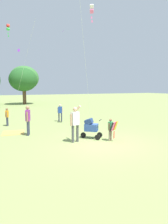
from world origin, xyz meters
TOP-DOWN VIEW (x-y plane):
  - ground_plane at (0.00, 0.00)m, footprint 120.00×120.00m
  - child_with_butterfly_kite at (0.58, 0.20)m, footprint 0.60×0.49m
  - person_adult_flyer at (-1.07, 0.73)m, footprint 0.55×0.57m
  - stroller at (-0.08, 1.01)m, footprint 1.01×0.94m
  - kite_adult_black at (1.18, 3.43)m, footprint 2.19×2.77m
  - kite_orange_delta at (-2.91, 10.88)m, footprint 1.71×3.97m
  - distant_kites_cluster at (2.29, 25.12)m, footprint 14.69×6.61m
  - person_red_shirt at (0.07, 6.33)m, footprint 0.36×0.31m
  - person_sitting_far at (-2.83, 3.03)m, footprint 0.31×0.49m
  - person_couple_left at (-3.67, 6.24)m, footprint 0.24×0.37m
  - picnic_blanket at (-3.52, 3.96)m, footprint 1.34×1.37m

SIDE VIEW (x-z plane):
  - ground_plane at x=0.00m, z-range 0.00..0.00m
  - picnic_blanket at x=-3.52m, z-range 0.00..0.02m
  - stroller at x=-0.08m, z-range 0.09..1.12m
  - child_with_butterfly_kite at x=0.58m, z-range 0.11..1.19m
  - person_couple_left at x=-3.67m, z-range 0.11..1.31m
  - person_red_shirt at x=0.07m, z-range 0.12..1.43m
  - person_sitting_far at x=-2.83m, z-range 0.14..1.74m
  - person_adult_flyer at x=-1.07m, z-range 0.13..1.88m
  - kite_adult_black at x=1.18m, z-range 3.36..10.89m
  - kite_orange_delta at x=-2.91m, z-range 3.55..11.46m
  - distant_kites_cluster at x=2.29m, z-range 7.95..16.82m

